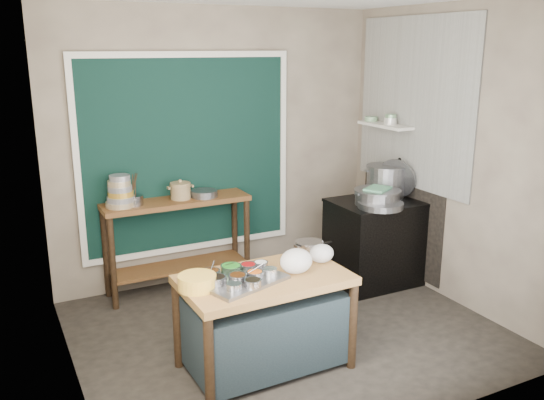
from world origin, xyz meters
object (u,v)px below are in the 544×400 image
ceramic_crock (181,192)px  back_counter (178,245)px  yellow_basin (197,282)px  saucepan (309,249)px  stock_pot (386,181)px  prep_table (265,322)px  stove_block (376,243)px  condiment_tray (241,280)px  steamer (377,197)px  utensil_cup (135,200)px

ceramic_crock → back_counter: bearing=-177.1°
yellow_basin → ceramic_crock: (0.45, 1.71, 0.22)m
back_counter → saucepan: (0.64, -1.48, 0.34)m
yellow_basin → stock_pot: stock_pot is taller
prep_table → saucepan: 0.71m
yellow_basin → saucepan: bearing=12.0°
stove_block → yellow_basin: (-2.30, -0.98, 0.38)m
ceramic_crock → saucepan: bearing=-68.4°
back_counter → condiment_tray: (-0.07, -1.73, 0.29)m
prep_table → saucepan: (0.51, 0.23, 0.44)m
steamer → condiment_tray: bearing=-154.7°
condiment_tray → saucepan: saucepan is taller
yellow_basin → saucepan: 1.06m
back_counter → condiment_tray: bearing=-92.5°
utensil_cup → steamer: size_ratio=0.33×
prep_table → saucepan: size_ratio=5.60×
stove_block → condiment_tray: stove_block is taller
stock_pot → steamer: (-0.27, -0.22, -0.09)m
saucepan → utensil_cup: size_ratio=1.42×
stove_block → yellow_basin: 2.53m
saucepan → ceramic_crock: bearing=103.8°
saucepan → stock_pot: size_ratio=0.52×
stove_block → stock_pot: bearing=32.7°
prep_table → yellow_basin: bearing=177.7°
ceramic_crock → yellow_basin: bearing=-104.7°
back_counter → stove_block: back_counter is taller
utensil_cup → ceramic_crock: size_ratio=0.74×
stove_block → utensil_cup: size_ratio=5.71×
prep_table → utensil_cup: utensil_cup is taller
yellow_basin → steamer: size_ratio=0.57×
condiment_tray → ceramic_crock: size_ratio=2.83×
condiment_tray → yellow_basin: yellow_basin is taller
yellow_basin → stock_pot: (2.47, 1.09, 0.24)m
condiment_tray → utensil_cup: 1.75m
utensil_cup → ceramic_crock: (0.46, 0.03, 0.02)m
condiment_tray → stock_pot: stock_pot is taller
back_counter → saucepan: bearing=-66.8°
prep_table → yellow_basin: 0.68m
yellow_basin → utensil_cup: size_ratio=1.72×
stove_block → ceramic_crock: size_ratio=4.25×
stove_block → utensil_cup: bearing=163.0°
yellow_basin → utensil_cup: bearing=90.3°
back_counter → yellow_basin: 1.78m
saucepan → yellow_basin: bearing=-175.7°
condiment_tray → utensil_cup: size_ratio=3.80×
back_counter → stock_pot: stock_pot is taller
condiment_tray → steamer: 2.09m
prep_table → utensil_cup: (-0.53, 1.69, 0.62)m
back_counter → utensil_cup: size_ratio=9.20×
prep_table → stock_pot: 2.33m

